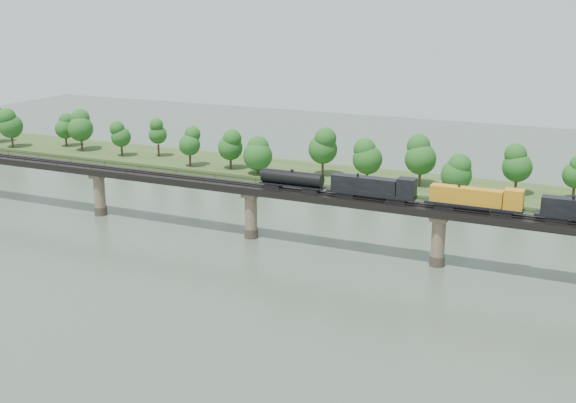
% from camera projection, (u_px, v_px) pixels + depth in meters
% --- Properties ---
extents(ground, '(400.00, 400.00, 0.00)m').
position_uv_depth(ground, '(173.00, 286.00, 127.85)').
color(ground, '#3A4839').
rests_on(ground, ground).
extents(far_bank, '(300.00, 24.00, 1.60)m').
position_uv_depth(far_bank, '(342.00, 178.00, 201.89)').
color(far_bank, '#2E461C').
rests_on(far_bank, ground).
extents(bridge, '(236.00, 30.00, 11.50)m').
position_uv_depth(bridge, '(251.00, 213.00, 152.58)').
color(bridge, '#473A2D').
rests_on(bridge, ground).
extents(bridge_superstructure, '(220.00, 4.90, 0.75)m').
position_uv_depth(bridge_superstructure, '(251.00, 184.00, 150.85)').
color(bridge_superstructure, black).
rests_on(bridge_superstructure, bridge).
extents(far_treeline, '(289.06, 17.54, 13.60)m').
position_uv_depth(far_treeline, '(309.00, 150.00, 199.11)').
color(far_treeline, '#382619').
rests_on(far_treeline, far_bank).
extents(freight_train, '(72.11, 2.81, 4.96)m').
position_uv_depth(freight_train, '(439.00, 195.00, 134.28)').
color(freight_train, black).
rests_on(freight_train, bridge).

